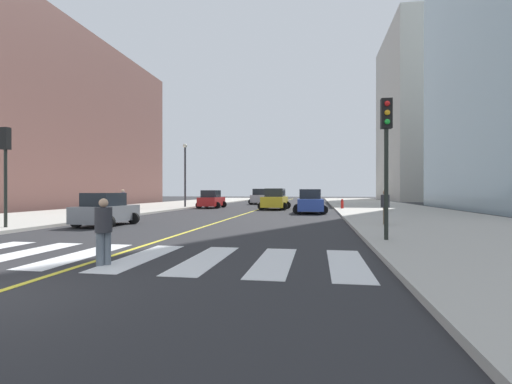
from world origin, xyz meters
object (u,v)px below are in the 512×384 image
pedestrian_crossing (104,228)px  car_yellow_sixth (275,200)px  traffic_light_far_corner (6,157)px  street_lamp (185,169)px  car_gray_nearest (106,210)px  pedestrian_walking_west (123,200)px  pedestrian_waiting_east (385,206)px  car_blue_fourth (310,202)px  fire_hydrant (342,204)px  car_silver_third (261,197)px  car_red_fifth (211,200)px  car_white_second (314,197)px  traffic_light_near_corner (386,141)px

pedestrian_crossing → car_yellow_sixth: bearing=-144.5°
traffic_light_far_corner → street_lamp: size_ratio=0.69×
car_gray_nearest → pedestrian_walking_west: 7.51m
traffic_light_far_corner → pedestrian_waiting_east: size_ratio=2.69×
car_blue_fourth → car_yellow_sixth: 6.58m
car_yellow_sixth → fire_hydrant: (6.37, 0.05, -0.37)m
car_silver_third → fire_hydrant: size_ratio=5.30×
car_gray_nearest → car_silver_third: bearing=84.7°
car_red_fifth → traffic_light_far_corner: bearing=-97.5°
car_gray_nearest → fire_hydrant: (13.04, 17.95, -0.21)m
car_yellow_sixth → street_lamp: street_lamp is taller
car_yellow_sixth → pedestrian_waiting_east: car_yellow_sixth is taller
pedestrian_crossing → traffic_light_far_corner: bearing=-87.9°
pedestrian_walking_west → traffic_light_far_corner: bearing=99.6°
pedestrian_crossing → street_lamp: size_ratio=0.25×
traffic_light_far_corner → street_lamp: 21.74m
pedestrian_waiting_east → pedestrian_walking_west: (-17.00, 5.35, 0.04)m
car_white_second → fire_hydrant: size_ratio=4.88×
car_white_second → car_blue_fourth: size_ratio=0.99×
car_yellow_sixth → street_lamp: bearing=-4.4°
street_lamp → pedestrian_crossing: bearing=-73.1°
street_lamp → traffic_light_far_corner: bearing=-90.8°
pedestrian_waiting_east → pedestrian_walking_west: pedestrian_walking_west is taller
car_white_second → pedestrian_walking_west: 32.90m
car_red_fifth → street_lamp: street_lamp is taller
car_yellow_sixth → pedestrian_waiting_east: bearing=115.9°
car_gray_nearest → traffic_light_near_corner: bearing=-17.9°
traffic_light_near_corner → traffic_light_far_corner: size_ratio=1.05×
car_silver_third → car_red_fifth: (-3.49, -11.54, -0.10)m
car_yellow_sixth → pedestrian_waiting_east: (7.34, -16.37, 0.13)m
car_white_second → traffic_light_far_corner: 42.07m
car_blue_fourth → pedestrian_waiting_east: 11.45m
traffic_light_far_corner → pedestrian_crossing: size_ratio=2.80×
car_gray_nearest → street_lamp: size_ratio=0.58×
car_silver_third → fire_hydrant: (9.81, -13.33, -0.39)m
car_yellow_sixth → traffic_light_far_corner: traffic_light_far_corner is taller
car_yellow_sixth → traffic_light_near_corner: traffic_light_near_corner is taller
car_gray_nearest → car_red_fifth: bearing=91.4°
car_silver_third → traffic_light_near_corner: traffic_light_near_corner is taller
car_silver_third → traffic_light_near_corner: size_ratio=1.00×
traffic_light_near_corner → car_blue_fourth: bearing=-80.2°
car_white_second → car_red_fifth: bearing=61.1°
fire_hydrant → street_lamp: street_lamp is taller
pedestrian_waiting_east → car_white_second: bearing=20.2°
car_red_fifth → pedestrian_walking_west: pedestrian_walking_west is taller
traffic_light_near_corner → street_lamp: bearing=-55.7°
pedestrian_waiting_east → street_lamp: street_lamp is taller
pedestrian_crossing → pedestrian_walking_west: pedestrian_walking_west is taller
traffic_light_far_corner → street_lamp: bearing=89.2°
car_silver_third → fire_hydrant: car_silver_third is taller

